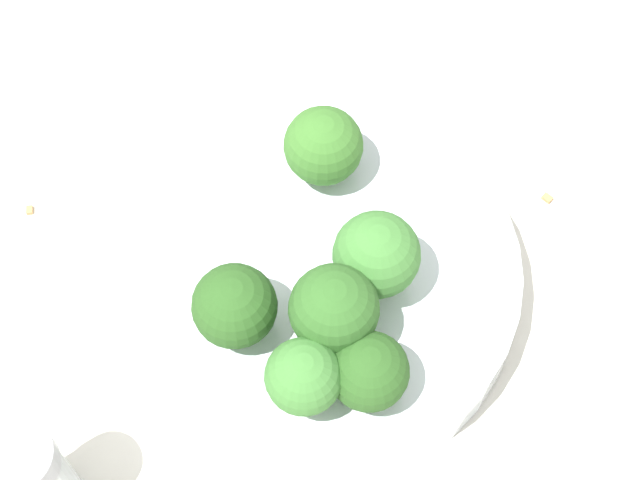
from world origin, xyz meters
name	(u,v)px	position (x,y,z in m)	size (l,w,h in m)	color
ground_plane	(320,296)	(0.00, 0.00, 0.00)	(3.00, 3.00, 0.00)	silver
bowl	(320,281)	(0.00, 0.00, 0.02)	(0.22, 0.22, 0.04)	silver
broccoli_floret_0	(376,256)	(-0.03, -0.01, 0.07)	(0.05, 0.05, 0.06)	#8EB770
broccoli_floret_1	(323,147)	(0.04, -0.05, 0.06)	(0.04, 0.04, 0.05)	#7A9E5B
broccoli_floret_2	(304,378)	(-0.04, 0.06, 0.07)	(0.04, 0.04, 0.05)	#8EB770
broccoli_floret_3	(369,372)	(-0.06, 0.04, 0.06)	(0.04, 0.04, 0.05)	#7A9E5B
broccoli_floret_4	(235,307)	(0.01, 0.05, 0.06)	(0.04, 0.04, 0.05)	#7A9E5B
broccoli_floret_5	(334,310)	(-0.03, 0.03, 0.08)	(0.05, 0.05, 0.06)	#7A9E5B
pepper_shaker	(36,477)	(0.04, 0.18, 0.04)	(0.03, 0.03, 0.08)	#B2B7BC
almond_crumb_0	(29,209)	(0.17, 0.07, 0.00)	(0.01, 0.00, 0.01)	#AD7F4C
almond_crumb_1	(548,197)	(-0.07, -0.14, 0.00)	(0.01, 0.00, 0.01)	#AD7F4C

